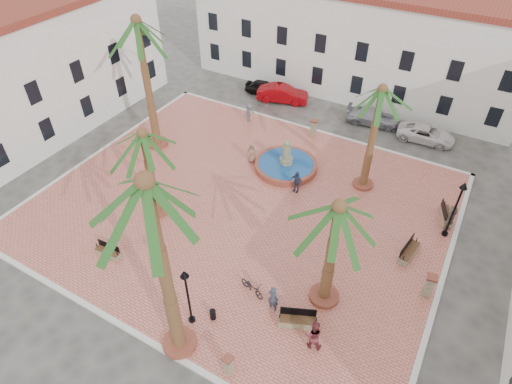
# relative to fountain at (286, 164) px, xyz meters

# --- Properties ---
(ground) EXTENTS (120.00, 120.00, 0.00)m
(ground) POSITION_rel_fountain_xyz_m (-0.72, -5.01, -0.48)
(ground) COLOR #56544F
(ground) RESTS_ON ground
(plaza) EXTENTS (26.00, 22.00, 0.15)m
(plaza) POSITION_rel_fountain_xyz_m (-0.72, -5.01, -0.40)
(plaza) COLOR #DB7160
(plaza) RESTS_ON ground
(kerb_n) EXTENTS (26.30, 0.30, 0.16)m
(kerb_n) POSITION_rel_fountain_xyz_m (-0.72, 5.99, -0.40)
(kerb_n) COLOR silver
(kerb_n) RESTS_ON ground
(kerb_s) EXTENTS (26.30, 0.30, 0.16)m
(kerb_s) POSITION_rel_fountain_xyz_m (-0.72, -16.01, -0.40)
(kerb_s) COLOR silver
(kerb_s) RESTS_ON ground
(kerb_e) EXTENTS (0.30, 22.30, 0.16)m
(kerb_e) POSITION_rel_fountain_xyz_m (12.28, -5.01, -0.40)
(kerb_e) COLOR silver
(kerb_e) RESTS_ON ground
(kerb_w) EXTENTS (0.30, 22.30, 0.16)m
(kerb_w) POSITION_rel_fountain_xyz_m (-13.72, -5.01, -0.40)
(kerb_w) COLOR silver
(kerb_w) RESTS_ON ground
(building_north) EXTENTS (30.40, 7.40, 9.50)m
(building_north) POSITION_rel_fountain_xyz_m (-0.72, 14.99, 4.29)
(building_north) COLOR white
(building_north) RESTS_ON ground
(building_west) EXTENTS (6.40, 24.40, 10.00)m
(building_west) POSITION_rel_fountain_xyz_m (-19.72, -5.01, 4.54)
(building_west) COLOR white
(building_west) RESTS_ON ground
(fountain) EXTENTS (4.66, 4.66, 2.41)m
(fountain) POSITION_rel_fountain_xyz_m (0.00, 0.00, 0.00)
(fountain) COLOR #9D4834
(fountain) RESTS_ON plaza
(palm_nw) EXTENTS (5.37, 5.37, 10.15)m
(palm_nw) POSITION_rel_fountain_xyz_m (-10.32, -2.25, 8.47)
(palm_nw) COLOR #9D4834
(palm_nw) RESTS_ON plaza
(palm_sw) EXTENTS (4.89, 4.89, 6.42)m
(palm_sw) POSITION_rel_fountain_xyz_m (-5.23, -8.44, 4.98)
(palm_sw) COLOR #9D4834
(palm_sw) RESTS_ON plaza
(palm_s) EXTENTS (5.43, 5.43, 10.64)m
(palm_s) POSITION_rel_fountain_xyz_m (1.87, -15.41, 8.93)
(palm_s) COLOR #9D4834
(palm_s) RESTS_ON plaza
(palm_e) EXTENTS (5.23, 5.23, 6.97)m
(palm_e) POSITION_rel_fountain_xyz_m (6.94, -9.35, 5.45)
(palm_e) COLOR #9D4834
(palm_e) RESTS_ON plaza
(palm_ne) EXTENTS (4.70, 4.70, 7.77)m
(palm_ne) POSITION_rel_fountain_xyz_m (5.65, 0.88, 6.31)
(palm_ne) COLOR #9D4834
(palm_ne) RESTS_ON plaza
(bench_s) EXTENTS (1.65, 0.61, 0.86)m
(bench_s) POSITION_rel_fountain_xyz_m (-5.31, -12.85, -0.09)
(bench_s) COLOR gray
(bench_s) RESTS_ON plaza
(bench_se) EXTENTS (2.01, 1.32, 1.02)m
(bench_se) POSITION_rel_fountain_xyz_m (6.40, -11.55, -0.04)
(bench_se) COLOR gray
(bench_se) RESTS_ON plaza
(bench_e) EXTENTS (0.90, 2.02, 1.03)m
(bench_e) POSITION_rel_fountain_xyz_m (10.12, -4.15, -0.04)
(bench_e) COLOR gray
(bench_e) RESTS_ON plaza
(bench_ne) EXTENTS (1.14, 1.91, 0.96)m
(bench_ne) POSITION_rel_fountain_xyz_m (11.40, 0.21, -0.06)
(bench_ne) COLOR gray
(bench_ne) RESTS_ON plaza
(lamppost_s) EXTENTS (0.43, 0.43, 3.95)m
(lamppost_s) POSITION_rel_fountain_xyz_m (1.59, -14.02, 2.35)
(lamppost_s) COLOR black
(lamppost_s) RESTS_ON plaza
(lamppost_e) EXTENTS (0.45, 0.45, 4.17)m
(lamppost_e) POSITION_rel_fountain_xyz_m (11.68, -1.30, 2.49)
(lamppost_e) COLOR black
(lamppost_e) RESTS_ON plaza
(bollard_se) EXTENTS (0.52, 0.52, 1.25)m
(bollard_se) POSITION_rel_fountain_xyz_m (4.72, -15.41, 0.32)
(bollard_se) COLOR gray
(bollard_se) RESTS_ON plaza
(bollard_n) EXTENTS (0.59, 0.59, 1.50)m
(bollard_n) POSITION_rel_fountain_xyz_m (-0.00, 4.98, 0.45)
(bollard_n) COLOR gray
(bollard_n) RESTS_ON plaza
(bollard_e) EXTENTS (0.61, 0.61, 1.50)m
(bollard_e) POSITION_rel_fountain_xyz_m (11.68, -6.46, 0.45)
(bollard_e) COLOR gray
(bollard_e) RESTS_ON plaza
(litter_bin) EXTENTS (0.32, 0.32, 0.62)m
(litter_bin) POSITION_rel_fountain_xyz_m (2.46, -13.37, -0.02)
(litter_bin) COLOR black
(litter_bin) RESTS_ON plaza
(cyclist_a) EXTENTS (0.66, 0.47, 1.72)m
(cyclist_a) POSITION_rel_fountain_xyz_m (4.86, -11.32, 0.53)
(cyclist_a) COLOR #343E50
(cyclist_a) RESTS_ON plaza
(bicycle_a) EXTENTS (1.76, 1.05, 0.88)m
(bicycle_a) POSITION_rel_fountain_xyz_m (3.40, -10.96, 0.11)
(bicycle_a) COLOR black
(bicycle_a) RESTS_ON plaza
(cyclist_b) EXTENTS (1.07, 0.93, 1.87)m
(cyclist_b) POSITION_rel_fountain_xyz_m (7.52, -12.27, 0.61)
(cyclist_b) COLOR maroon
(cyclist_b) RESTS_ON plaza
(pedestrian_fountain_a) EXTENTS (0.92, 0.73, 1.63)m
(pedestrian_fountain_a) POSITION_rel_fountain_xyz_m (-2.60, -0.55, 0.49)
(pedestrian_fountain_a) COLOR #8A6952
(pedestrian_fountain_a) RESTS_ON plaza
(pedestrian_fountain_b) EXTENTS (1.03, 0.55, 1.67)m
(pedestrian_fountain_b) POSITION_rel_fountain_xyz_m (1.80, -2.06, 0.51)
(pedestrian_fountain_b) COLOR #2D3953
(pedestrian_fountain_b) RESTS_ON plaza
(pedestrian_north) EXTENTS (0.84, 1.21, 1.72)m
(pedestrian_north) POSITION_rel_fountain_xyz_m (-5.73, 4.43, 0.53)
(pedestrian_north) COLOR #57585C
(pedestrian_north) RESTS_ON plaza
(pedestrian_east) EXTENTS (0.53, 1.64, 1.77)m
(pedestrian_east) POSITION_rel_fountain_xyz_m (11.68, -0.59, 0.56)
(pedestrian_east) COLOR gray
(pedestrian_east) RESTS_ON plaza
(car_black) EXTENTS (3.84, 2.06, 1.24)m
(car_black) POSITION_rel_fountain_xyz_m (-7.21, 9.84, 0.14)
(car_black) COLOR black
(car_black) RESTS_ON ground
(car_red) EXTENTS (4.95, 2.87, 1.54)m
(car_red) POSITION_rel_fountain_xyz_m (-4.97, 9.28, 0.29)
(car_red) COLOR #95050A
(car_red) RESTS_ON ground
(car_silver) EXTENTS (4.77, 2.48, 1.32)m
(car_silver) POSITION_rel_fountain_xyz_m (3.56, 9.53, 0.18)
(car_silver) COLOR #A5A5AE
(car_silver) RESTS_ON ground
(car_white) EXTENTS (4.61, 2.33, 1.25)m
(car_white) POSITION_rel_fountain_xyz_m (8.13, 9.09, 0.15)
(car_white) COLOR white
(car_white) RESTS_ON ground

